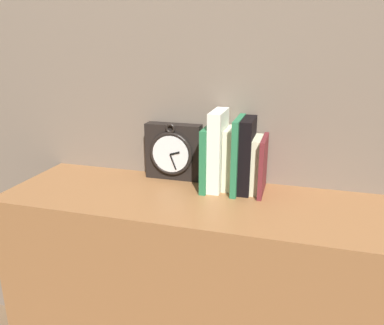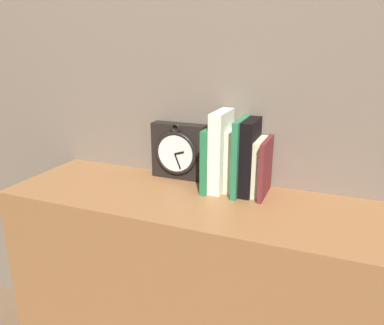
{
  "view_description": "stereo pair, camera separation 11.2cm",
  "coord_description": "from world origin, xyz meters",
  "px_view_note": "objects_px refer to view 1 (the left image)",
  "views": [
    {
      "loc": [
        0.29,
        -1.02,
        1.23
      ],
      "look_at": [
        0.0,
        0.0,
        0.89
      ],
      "focal_mm": 35.0,
      "sensor_mm": 36.0,
      "label": 1
    },
    {
      "loc": [
        0.4,
        -0.99,
        1.23
      ],
      "look_at": [
        0.0,
        0.0,
        0.89
      ],
      "focal_mm": 35.0,
      "sensor_mm": 36.0,
      "label": 2
    }
  ],
  "objects_px": {
    "book_slot0_green": "(208,157)",
    "book_slot6_maroon": "(263,165)",
    "clock": "(173,152)",
    "book_slot1_white": "(218,150)",
    "book_slot5_cream": "(257,164)",
    "book_slot4_black": "(247,155)",
    "book_slot3_green": "(238,155)",
    "book_slot2_cream": "(230,158)"
  },
  "relations": [
    {
      "from": "book_slot2_cream",
      "to": "book_slot6_maroon",
      "type": "relative_size",
      "value": 1.1
    },
    {
      "from": "book_slot1_white",
      "to": "book_slot6_maroon",
      "type": "relative_size",
      "value": 1.42
    },
    {
      "from": "book_slot2_cream",
      "to": "book_slot4_black",
      "type": "bearing_deg",
      "value": -10.39
    },
    {
      "from": "book_slot4_black",
      "to": "book_slot5_cream",
      "type": "xyz_separation_m",
      "value": [
        0.03,
        0.01,
        -0.03
      ]
    },
    {
      "from": "book_slot1_white",
      "to": "book_slot4_black",
      "type": "distance_m",
      "value": 0.09
    },
    {
      "from": "book_slot6_maroon",
      "to": "book_slot0_green",
      "type": "bearing_deg",
      "value": -178.94
    },
    {
      "from": "book_slot4_black",
      "to": "book_slot6_maroon",
      "type": "distance_m",
      "value": 0.06
    },
    {
      "from": "clock",
      "to": "book_slot3_green",
      "type": "bearing_deg",
      "value": -11.6
    },
    {
      "from": "book_slot1_white",
      "to": "book_slot2_cream",
      "type": "xyz_separation_m",
      "value": [
        0.04,
        0.01,
        -0.03
      ]
    },
    {
      "from": "book_slot0_green",
      "to": "book_slot3_green",
      "type": "distance_m",
      "value": 0.1
    },
    {
      "from": "book_slot5_cream",
      "to": "clock",
      "type": "bearing_deg",
      "value": 173.86
    },
    {
      "from": "book_slot1_white",
      "to": "book_slot5_cream",
      "type": "relative_size",
      "value": 1.46
    },
    {
      "from": "book_slot3_green",
      "to": "book_slot4_black",
      "type": "xyz_separation_m",
      "value": [
        0.03,
        0.01,
        -0.0
      ]
    },
    {
      "from": "book_slot5_cream",
      "to": "book_slot6_maroon",
      "type": "xyz_separation_m",
      "value": [
        0.02,
        -0.01,
        0.0
      ]
    },
    {
      "from": "book_slot0_green",
      "to": "book_slot5_cream",
      "type": "xyz_separation_m",
      "value": [
        0.16,
        0.02,
        -0.01
      ]
    },
    {
      "from": "clock",
      "to": "book_slot2_cream",
      "type": "bearing_deg",
      "value": -7.72
    },
    {
      "from": "book_slot0_green",
      "to": "book_slot4_black",
      "type": "height_order",
      "value": "book_slot4_black"
    },
    {
      "from": "book_slot1_white",
      "to": "book_slot5_cream",
      "type": "bearing_deg",
      "value": 4.74
    },
    {
      "from": "clock",
      "to": "book_slot0_green",
      "type": "distance_m",
      "value": 0.14
    },
    {
      "from": "book_slot0_green",
      "to": "book_slot5_cream",
      "type": "distance_m",
      "value": 0.16
    },
    {
      "from": "clock",
      "to": "book_slot3_green",
      "type": "xyz_separation_m",
      "value": [
        0.23,
        -0.05,
        0.02
      ]
    },
    {
      "from": "clock",
      "to": "book_slot3_green",
      "type": "height_order",
      "value": "book_slot3_green"
    },
    {
      "from": "book_slot4_black",
      "to": "book_slot6_maroon",
      "type": "bearing_deg",
      "value": -7.46
    },
    {
      "from": "book_slot0_green",
      "to": "book_slot5_cream",
      "type": "bearing_deg",
      "value": 6.15
    },
    {
      "from": "clock",
      "to": "book_slot0_green",
      "type": "xyz_separation_m",
      "value": [
        0.14,
        -0.05,
        0.0
      ]
    },
    {
      "from": "clock",
      "to": "book_slot0_green",
      "type": "bearing_deg",
      "value": -19.47
    },
    {
      "from": "book_slot0_green",
      "to": "book_slot5_cream",
      "type": "relative_size",
      "value": 1.17
    },
    {
      "from": "book_slot1_white",
      "to": "book_slot6_maroon",
      "type": "distance_m",
      "value": 0.15
    },
    {
      "from": "book_slot0_green",
      "to": "book_slot1_white",
      "type": "height_order",
      "value": "book_slot1_white"
    },
    {
      "from": "book_slot3_green",
      "to": "book_slot4_black",
      "type": "relative_size",
      "value": 1.01
    },
    {
      "from": "book_slot3_green",
      "to": "clock",
      "type": "bearing_deg",
      "value": 168.4
    },
    {
      "from": "book_slot6_maroon",
      "to": "clock",
      "type": "bearing_deg",
      "value": 171.84
    },
    {
      "from": "book_slot0_green",
      "to": "book_slot6_maroon",
      "type": "distance_m",
      "value": 0.18
    },
    {
      "from": "book_slot2_cream",
      "to": "book_slot6_maroon",
      "type": "xyz_separation_m",
      "value": [
        0.11,
        -0.02,
        -0.01
      ]
    },
    {
      "from": "clock",
      "to": "book_slot1_white",
      "type": "distance_m",
      "value": 0.17
    },
    {
      "from": "book_slot2_cream",
      "to": "book_slot6_maroon",
      "type": "distance_m",
      "value": 0.11
    },
    {
      "from": "book_slot3_green",
      "to": "book_slot5_cream",
      "type": "relative_size",
      "value": 1.36
    },
    {
      "from": "book_slot0_green",
      "to": "book_slot2_cream",
      "type": "relative_size",
      "value": 1.03
    },
    {
      "from": "clock",
      "to": "book_slot1_white",
      "type": "xyz_separation_m",
      "value": [
        0.17,
        -0.04,
        0.03
      ]
    },
    {
      "from": "book_slot0_green",
      "to": "book_slot1_white",
      "type": "bearing_deg",
      "value": 11.85
    },
    {
      "from": "book_slot0_green",
      "to": "book_slot6_maroon",
      "type": "bearing_deg",
      "value": 1.06
    },
    {
      "from": "book_slot3_green",
      "to": "book_slot5_cream",
      "type": "distance_m",
      "value": 0.07
    }
  ]
}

